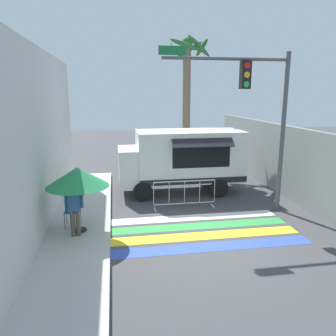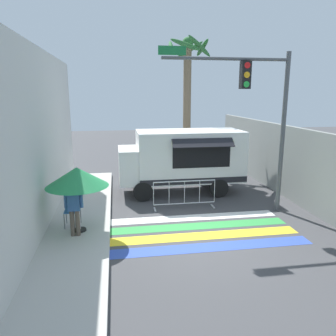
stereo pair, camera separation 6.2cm
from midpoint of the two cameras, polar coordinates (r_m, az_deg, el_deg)
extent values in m
plane|color=#424244|center=(10.21, 4.82, -11.68)|extent=(60.00, 60.00, 0.00)
cube|color=#B7B5AD|center=(10.20, -22.94, -12.22)|extent=(4.40, 16.00, 0.17)
cube|color=silver|center=(9.39, -23.40, 3.04)|extent=(0.25, 16.00, 5.61)
cube|color=gray|center=(14.17, 20.52, 0.80)|extent=(0.20, 16.00, 2.95)
cube|color=#334FB2|center=(9.52, 6.02, -13.60)|extent=(6.40, 0.56, 0.01)
cube|color=yellow|center=(10.18, 4.87, -11.74)|extent=(6.40, 0.56, 0.01)
cube|color=green|center=(10.85, 3.87, -10.11)|extent=(6.40, 0.56, 0.01)
cube|color=white|center=(11.54, 2.99, -8.67)|extent=(6.40, 0.56, 0.01)
cube|color=white|center=(14.14, 3.57, 2.24)|extent=(4.47, 2.09, 2.12)
cube|color=white|center=(13.88, -5.46, 0.55)|extent=(1.58, 1.93, 1.43)
cube|color=#1E232D|center=(13.78, -8.56, 1.90)|extent=(0.06, 1.67, 0.54)
cube|color=black|center=(13.16, 5.74, 2.11)|extent=(2.36, 0.03, 0.96)
cube|color=black|center=(12.88, 6.03, 4.38)|extent=(2.46, 0.43, 0.31)
cube|color=black|center=(13.34, 4.54, -2.31)|extent=(4.47, 0.01, 0.24)
cylinder|color=black|center=(13.19, -4.51, -4.11)|extent=(0.79, 0.22, 0.79)
cylinder|color=black|center=(15.04, -5.16, -2.00)|extent=(0.79, 0.22, 0.79)
cylinder|color=black|center=(13.80, 8.67, -3.45)|extent=(0.79, 0.22, 0.79)
cylinder|color=black|center=(15.58, 6.49, -1.51)|extent=(0.79, 0.22, 0.79)
cylinder|color=#515456|center=(12.34, 19.18, 5.51)|extent=(0.16, 0.16, 5.61)
cylinder|color=#515456|center=(11.43, 10.06, 18.22)|extent=(4.34, 0.11, 0.11)
cube|color=black|center=(11.60, 13.16, 15.48)|extent=(0.32, 0.28, 0.90)
cylinder|color=red|center=(11.49, 13.51, 17.00)|extent=(0.20, 0.02, 0.20)
cylinder|color=#F2A519|center=(11.47, 13.43, 15.50)|extent=(0.20, 0.02, 0.20)
cylinder|color=green|center=(11.46, 13.35, 14.01)|extent=(0.20, 0.02, 0.20)
cube|color=#197238|center=(10.98, 0.60, 19.79)|extent=(0.90, 0.02, 0.28)
cylinder|color=black|center=(10.42, -15.15, -10.38)|extent=(0.36, 0.36, 0.06)
cylinder|color=#B2B2B7|center=(10.09, -15.46, -5.37)|extent=(0.04, 0.04, 1.97)
cone|color=#268C4C|center=(9.90, -15.70, -1.51)|extent=(1.83, 1.83, 0.57)
cylinder|color=#4C4C51|center=(10.59, -17.72, -8.92)|extent=(0.02, 0.02, 0.49)
cylinder|color=#4C4C51|center=(10.53, -15.31, -8.88)|extent=(0.02, 0.02, 0.49)
cylinder|color=#4C4C51|center=(11.00, -17.40, -8.08)|extent=(0.02, 0.02, 0.49)
cylinder|color=#4C4C51|center=(10.94, -15.09, -8.03)|extent=(0.02, 0.02, 0.49)
cube|color=#2D5999|center=(10.67, -16.47, -7.17)|extent=(0.47, 0.47, 0.03)
cube|color=#2D5999|center=(10.80, -16.42, -5.54)|extent=(0.47, 0.03, 0.46)
cylinder|color=brown|center=(10.01, -16.42, -9.23)|extent=(0.13, 0.13, 0.78)
cylinder|color=brown|center=(9.99, -15.56, -9.21)|extent=(0.13, 0.13, 0.78)
cube|color=#33598C|center=(9.77, -16.24, -5.40)|extent=(0.34, 0.20, 0.63)
cylinder|color=#33598C|center=(9.79, -17.54, -5.25)|extent=(0.09, 0.09, 0.53)
cylinder|color=#33598C|center=(9.73, -14.96, -5.19)|extent=(0.09, 0.09, 0.53)
sphere|color=#9E7051|center=(9.64, -16.41, -2.84)|extent=(0.22, 0.22, 0.22)
cylinder|color=#B7BABF|center=(12.15, 2.76, -2.31)|extent=(2.33, 0.04, 0.04)
cylinder|color=#B7BABF|center=(12.41, 2.72, -6.16)|extent=(2.33, 0.04, 0.04)
cylinder|color=#B7BABF|center=(12.09, -2.68, -4.52)|extent=(0.02, 0.02, 0.86)
cylinder|color=#B7BABF|center=(12.17, 0.05, -4.40)|extent=(0.02, 0.02, 0.86)
cylinder|color=#B7BABF|center=(12.27, 2.74, -4.26)|extent=(0.02, 0.02, 0.86)
cylinder|color=#B7BABF|center=(12.40, 5.38, -4.11)|extent=(0.02, 0.02, 0.86)
cylinder|color=#B7BABF|center=(12.56, 7.96, -3.97)|extent=(0.02, 0.02, 0.86)
cube|color=#B7BABF|center=(12.29, -2.42, -7.23)|extent=(0.06, 0.44, 0.03)
cube|color=#B7BABF|center=(12.74, 7.66, -6.61)|extent=(0.06, 0.44, 0.03)
cylinder|color=#7A664C|center=(18.43, 3.11, 10.09)|extent=(0.43, 0.43, 6.71)
sphere|color=#2D6B33|center=(18.60, 3.25, 20.94)|extent=(0.60, 0.60, 0.60)
ellipsoid|color=#2D6B33|center=(18.86, 5.80, 20.13)|extent=(0.43, 1.65, 0.89)
ellipsoid|color=#2D6B33|center=(19.40, 3.52, 19.82)|extent=(1.58, 0.73, 1.06)
ellipsoid|color=#2D6B33|center=(19.09, 1.77, 20.09)|extent=(1.31, 0.88, 0.78)
ellipsoid|color=#2D6B33|center=(18.48, 0.32, 20.24)|extent=(0.40, 1.70, 1.06)
ellipsoid|color=#2D6B33|center=(17.78, 2.80, 20.69)|extent=(1.58, 0.82, 0.80)
ellipsoid|color=#2D6B33|center=(17.92, 5.33, 20.38)|extent=(1.57, 1.05, 1.11)
camera|label=1|loc=(0.03, -90.14, -0.03)|focal=35.00mm
camera|label=2|loc=(0.03, 89.86, 0.03)|focal=35.00mm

